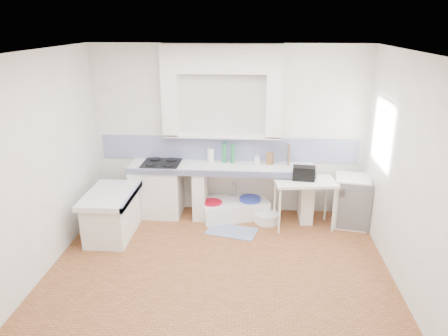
# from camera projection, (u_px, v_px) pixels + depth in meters

# --- Properties ---
(floor) EXTENTS (4.50, 4.50, 0.00)m
(floor) POSITION_uv_depth(u_px,v_px,m) (218.00, 272.00, 5.58)
(floor) COLOR #985832
(floor) RESTS_ON ground
(ceiling) EXTENTS (4.50, 4.50, 0.00)m
(ceiling) POSITION_uv_depth(u_px,v_px,m) (217.00, 52.00, 4.66)
(ceiling) COLOR white
(ceiling) RESTS_ON ground
(wall_back) EXTENTS (4.50, 0.00, 4.50)m
(wall_back) POSITION_uv_depth(u_px,v_px,m) (228.00, 131.00, 7.00)
(wall_back) COLOR white
(wall_back) RESTS_ON ground
(wall_front) EXTENTS (4.50, 0.00, 4.50)m
(wall_front) POSITION_uv_depth(u_px,v_px,m) (195.00, 260.00, 3.24)
(wall_front) COLOR white
(wall_front) RESTS_ON ground
(wall_left) EXTENTS (0.00, 4.50, 4.50)m
(wall_left) POSITION_uv_depth(u_px,v_px,m) (38.00, 167.00, 5.28)
(wall_left) COLOR white
(wall_left) RESTS_ON ground
(wall_right) EXTENTS (0.00, 4.50, 4.50)m
(wall_right) POSITION_uv_depth(u_px,v_px,m) (409.00, 177.00, 4.96)
(wall_right) COLOR white
(wall_right) RESTS_ON ground
(alcove_mass) EXTENTS (1.90, 0.25, 0.45)m
(alcove_mass) POSITION_uv_depth(u_px,v_px,m) (222.00, 59.00, 6.50)
(alcove_mass) COLOR white
(alcove_mass) RESTS_ON ground
(window_frame) EXTENTS (0.35, 0.86, 1.06)m
(window_frame) POSITION_uv_depth(u_px,v_px,m) (395.00, 134.00, 6.01)
(window_frame) COLOR #321C10
(window_frame) RESTS_ON ground
(lace_valance) EXTENTS (0.01, 0.84, 0.24)m
(lace_valance) POSITION_uv_depth(u_px,v_px,m) (388.00, 108.00, 5.90)
(lace_valance) COLOR white
(lace_valance) RESTS_ON ground
(counter_slab) EXTENTS (3.00, 0.60, 0.08)m
(counter_slab) POSITION_uv_depth(u_px,v_px,m) (221.00, 168.00, 6.90)
(counter_slab) COLOR white
(counter_slab) RESTS_ON ground
(counter_lip) EXTENTS (3.00, 0.04, 0.10)m
(counter_lip) POSITION_uv_depth(u_px,v_px,m) (220.00, 173.00, 6.64)
(counter_lip) COLOR navy
(counter_lip) RESTS_ON ground
(counter_pier_left) EXTENTS (0.20, 0.55, 0.82)m
(counter_pier_left) POSITION_uv_depth(u_px,v_px,m) (139.00, 191.00, 7.15)
(counter_pier_left) COLOR white
(counter_pier_left) RESTS_ON ground
(counter_pier_mid) EXTENTS (0.20, 0.55, 0.82)m
(counter_pier_mid) POSITION_uv_depth(u_px,v_px,m) (200.00, 193.00, 7.08)
(counter_pier_mid) COLOR white
(counter_pier_mid) RESTS_ON ground
(counter_pier_right) EXTENTS (0.20, 0.55, 0.82)m
(counter_pier_right) POSITION_uv_depth(u_px,v_px,m) (306.00, 196.00, 6.95)
(counter_pier_right) COLOR white
(counter_pier_right) RESTS_ON ground
(peninsula_top) EXTENTS (0.70, 1.10, 0.08)m
(peninsula_top) POSITION_uv_depth(u_px,v_px,m) (110.00, 195.00, 6.33)
(peninsula_top) COLOR white
(peninsula_top) RESTS_ON ground
(peninsula_base) EXTENTS (0.60, 1.00, 0.62)m
(peninsula_base) POSITION_uv_depth(u_px,v_px,m) (112.00, 216.00, 6.44)
(peninsula_base) COLOR white
(peninsula_base) RESTS_ON ground
(peninsula_lip) EXTENTS (0.04, 1.10, 0.10)m
(peninsula_lip) POSITION_uv_depth(u_px,v_px,m) (132.00, 196.00, 6.31)
(peninsula_lip) COLOR navy
(peninsula_lip) RESTS_ON ground
(backsplash) EXTENTS (4.27, 0.03, 0.40)m
(backsplash) POSITION_uv_depth(u_px,v_px,m) (228.00, 149.00, 7.09)
(backsplash) COLOR navy
(backsplash) RESTS_ON ground
(stove) EXTENTS (0.64, 0.62, 0.89)m
(stove) POSITION_uv_depth(u_px,v_px,m) (163.00, 189.00, 7.13)
(stove) COLOR white
(stove) RESTS_ON ground
(sink) EXTENTS (1.23, 0.91, 0.26)m
(sink) POSITION_uv_depth(u_px,v_px,m) (234.00, 209.00, 7.13)
(sink) COLOR white
(sink) RESTS_ON ground
(side_table) EXTENTS (1.00, 0.64, 0.04)m
(side_table) POSITION_uv_depth(u_px,v_px,m) (304.00, 204.00, 6.69)
(side_table) COLOR white
(side_table) RESTS_ON ground
(fridge) EXTENTS (0.61, 0.61, 0.81)m
(fridge) POSITION_uv_depth(u_px,v_px,m) (351.00, 201.00, 6.76)
(fridge) COLOR white
(fridge) RESTS_ON ground
(bucket_red) EXTENTS (0.33, 0.33, 0.31)m
(bucket_red) POSITION_uv_depth(u_px,v_px,m) (212.00, 210.00, 7.01)
(bucket_red) COLOR #BC071F
(bucket_red) RESTS_ON ground
(bucket_orange) EXTENTS (0.27, 0.27, 0.24)m
(bucket_orange) POSITION_uv_depth(u_px,v_px,m) (237.00, 210.00, 7.11)
(bucket_orange) COLOR orange
(bucket_orange) RESTS_ON ground
(bucket_blue) EXTENTS (0.43, 0.43, 0.34)m
(bucket_blue) POSITION_uv_depth(u_px,v_px,m) (250.00, 207.00, 7.11)
(bucket_blue) COLOR #2738B3
(bucket_blue) RESTS_ON ground
(basin_white) EXTENTS (0.48, 0.48, 0.16)m
(basin_white) POSITION_uv_depth(u_px,v_px,m) (267.00, 217.00, 6.93)
(basin_white) COLOR white
(basin_white) RESTS_ON ground
(water_bottle_a) EXTENTS (0.10, 0.10, 0.31)m
(water_bottle_a) POSITION_uv_depth(u_px,v_px,m) (231.00, 204.00, 7.27)
(water_bottle_a) COLOR silver
(water_bottle_a) RESTS_ON ground
(water_bottle_b) EXTENTS (0.09, 0.09, 0.29)m
(water_bottle_b) POSITION_uv_depth(u_px,v_px,m) (235.00, 204.00, 7.26)
(water_bottle_b) COLOR silver
(water_bottle_b) RESTS_ON ground
(black_bag) EXTENTS (0.36, 0.23, 0.21)m
(black_bag) POSITION_uv_depth(u_px,v_px,m) (304.00, 173.00, 6.56)
(black_bag) COLOR black
(black_bag) RESTS_ON side_table
(green_bottle_a) EXTENTS (0.09, 0.09, 0.34)m
(green_bottle_a) POSITION_uv_depth(u_px,v_px,m) (224.00, 153.00, 6.97)
(green_bottle_a) COLOR #237944
(green_bottle_a) RESTS_ON counter_slab
(green_bottle_b) EXTENTS (0.09, 0.09, 0.31)m
(green_bottle_b) POSITION_uv_depth(u_px,v_px,m) (233.00, 154.00, 6.95)
(green_bottle_b) COLOR #237944
(green_bottle_b) RESTS_ON counter_slab
(knife_block) EXTENTS (0.12, 0.11, 0.20)m
(knife_block) POSITION_uv_depth(u_px,v_px,m) (270.00, 158.00, 6.92)
(knife_block) COLOR brown
(knife_block) RESTS_ON counter_slab
(cutting_board) EXTENTS (0.03, 0.23, 0.32)m
(cutting_board) POSITION_uv_depth(u_px,v_px,m) (289.00, 155.00, 6.90)
(cutting_board) COLOR brown
(cutting_board) RESTS_ON counter_slab
(paper_towel) EXTENTS (0.13, 0.13, 0.23)m
(paper_towel) POSITION_uv_depth(u_px,v_px,m) (211.00, 156.00, 7.01)
(paper_towel) COLOR white
(paper_towel) RESTS_ON counter_slab
(soap_bottle) EXTENTS (0.09, 0.09, 0.18)m
(soap_bottle) POSITION_uv_depth(u_px,v_px,m) (257.00, 159.00, 6.90)
(soap_bottle) COLOR white
(soap_bottle) RESTS_ON counter_slab
(rug) EXTENTS (0.84, 0.60, 0.01)m
(rug) POSITION_uv_depth(u_px,v_px,m) (232.00, 231.00, 6.64)
(rug) COLOR #344E8F
(rug) RESTS_ON ground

